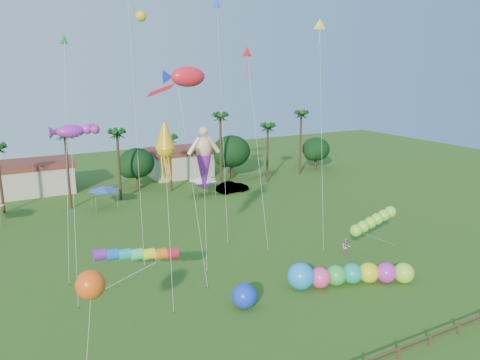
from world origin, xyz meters
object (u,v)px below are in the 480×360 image
car_b (232,187)px  caterpillar_inflatable (346,275)px  spectator_b (346,247)px  blue_ball (244,296)px

car_b → caterpillar_inflatable: 32.44m
spectator_b → caterpillar_inflatable: 6.51m
spectator_b → blue_ball: bearing=-126.5°
car_b → spectator_b: 27.08m
car_b → spectator_b: spectator_b is taller
blue_ball → caterpillar_inflatable: bearing=-4.7°
caterpillar_inflatable → blue_ball: caterpillar_inflatable is taller
spectator_b → caterpillar_inflatable: size_ratio=0.17×
caterpillar_inflatable → blue_ball: bearing=-164.2°
spectator_b → caterpillar_inflatable: caterpillar_inflatable is taller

